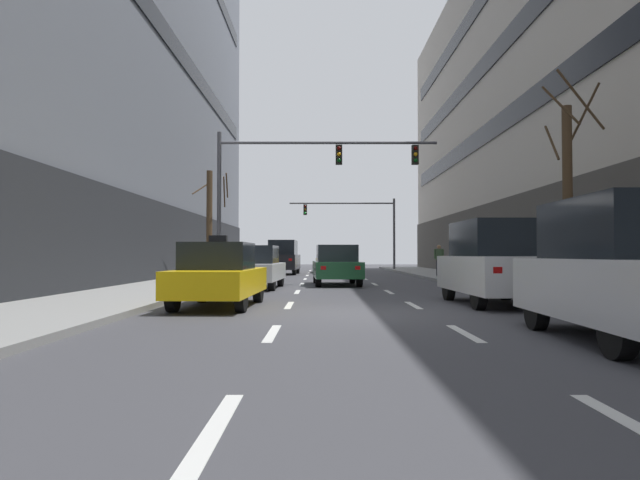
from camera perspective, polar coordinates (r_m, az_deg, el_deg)
The scene contains 32 objects.
ground_plane at distance 12.21m, azimuth 3.69°, elevation -7.60°, with size 120.00×120.00×0.00m, color #424247.
sidewalk_left at distance 13.50m, azimuth -25.83°, elevation -6.57°, with size 3.75×80.00×0.14m, color gray.
lane_stripe_l1_s2 at distance 4.38m, azimuth -10.98°, elevation -18.63°, with size 0.16×2.00×0.01m, color silver.
lane_stripe_l1_s3 at distance 9.24m, azimuth -5.03°, elevation -9.54°, with size 0.16×2.00×0.01m, color silver.
lane_stripe_l1_s4 at distance 14.20m, azimuth -3.28°, elevation -6.72°, with size 0.16×2.00×0.01m, color silver.
lane_stripe_l1_s5 at distance 19.18m, azimuth -2.45°, elevation -5.37°, with size 0.16×2.00×0.01m, color silver.
lane_stripe_l1_s6 at distance 24.16m, azimuth -1.96°, elevation -4.57°, with size 0.16×2.00×0.01m, color silver.
lane_stripe_l1_s7 at distance 29.15m, azimuth -1.64°, elevation -4.04°, with size 0.16×2.00×0.01m, color silver.
lane_stripe_l1_s8 at distance 34.15m, azimuth -1.41°, elevation -3.67°, with size 0.16×2.00×0.01m, color silver.
lane_stripe_l1_s9 at distance 39.14m, azimuth -1.24°, elevation -3.39°, with size 0.16×2.00×0.01m, color silver.
lane_stripe_l1_s10 at distance 44.14m, azimuth -1.11°, elevation -3.18°, with size 0.16×2.00×0.01m, color silver.
lane_stripe_l2_s2 at distance 4.93m, azimuth 30.16°, elevation -16.52°, with size 0.16×2.00×0.01m, color silver.
lane_stripe_l2_s3 at distance 9.51m, azimuth 14.60°, elevation -9.27°, with size 0.16×2.00×0.01m, color silver.
lane_stripe_l2_s4 at distance 14.37m, azimuth 9.50°, elevation -6.64°, with size 0.16×2.00×0.01m, color silver.
lane_stripe_l2_s5 at distance 19.31m, azimuth 7.02°, elevation -5.33°, with size 0.16×2.00×0.01m, color silver.
lane_stripe_l2_s6 at distance 24.27m, azimuth 5.55°, elevation -4.55°, with size 0.16×2.00×0.01m, color silver.
lane_stripe_l2_s7 at distance 29.24m, azimuth 4.59°, elevation -4.03°, with size 0.16×2.00×0.01m, color silver.
lane_stripe_l2_s8 at distance 34.22m, azimuth 3.90°, elevation -3.66°, with size 0.16×2.00×0.01m, color silver.
lane_stripe_l2_s9 at distance 39.21m, azimuth 3.39°, elevation -3.39°, with size 0.16×2.00×0.01m, color silver.
lane_stripe_l2_s10 at distance 44.20m, azimuth 3.00°, elevation -3.17°, with size 0.16×2.00×0.01m, color silver.
taxi_driving_0 at distance 13.86m, azimuth -10.45°, elevation -3.60°, with size 1.92×4.30×1.76m.
car_driving_1 at distance 23.42m, azimuth 1.61°, elevation -2.63°, with size 2.08×4.59×1.69m.
car_driving_2 at distance 21.16m, azimuth -6.75°, elevation -2.83°, with size 2.01×4.42×1.63m.
taxi_driving_3 at distance 39.40m, azimuth 0.95°, elevation -2.14°, with size 2.09×4.69×1.93m.
car_driving_4 at distance 36.14m, azimuth -3.90°, elevation -1.80°, with size 2.08×4.65×2.22m.
car_parked_1 at distance 9.31m, azimuth 28.81°, elevation -2.76°, with size 1.94×4.45×2.13m.
car_parked_2 at distance 15.02m, azimuth 17.33°, elevation -2.26°, with size 1.97×4.52×2.17m.
traffic_signal_0 at distance 23.97m, azimuth -2.62°, elevation 6.86°, with size 9.48×0.35×6.45m.
traffic_signal_1 at distance 44.40m, azimuth 4.09°, elevation 2.14°, with size 8.48×0.34×5.64m.
street_tree_0 at distance 17.24m, azimuth 24.11°, elevation 4.39°, with size 1.53×1.57×6.22m.
street_tree_1 at distance 27.72m, azimuth -11.38°, elevation 1.80°, with size 1.80×1.72×5.29m.
pedestrian_0 at distance 30.68m, azimuth 12.08°, elevation -1.81°, with size 0.53×0.24×1.68m.
Camera 1 is at (-0.80, -12.12, 1.30)m, focal length 31.02 mm.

